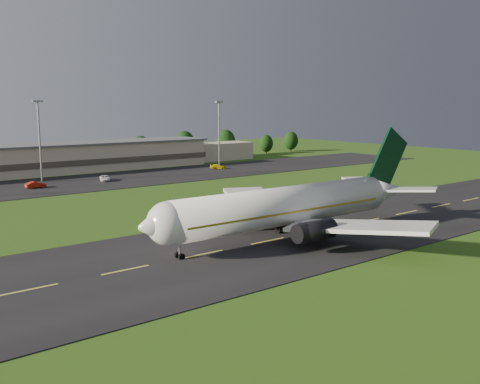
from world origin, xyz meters
TOP-DOWN VIEW (x-y plane):
  - ground at (0.00, 0.00)m, footprint 360.00×360.00m
  - taxiway at (0.00, 0.00)m, footprint 220.00×30.00m
  - apron at (0.00, 72.00)m, footprint 260.00×30.00m
  - airliner at (14.90, -0.01)m, footprint 51.25×42.18m
  - terminal at (6.40, 96.18)m, footprint 145.00×16.00m
  - light_mast_centre at (5.00, 80.00)m, footprint 2.40×1.20m
  - light_mast_east at (60.00, 80.00)m, footprint 2.40×1.20m
  - tree_line at (32.62, 106.44)m, footprint 197.59×9.89m
  - service_vehicle_b at (0.41, 70.25)m, footprint 4.68×1.91m
  - service_vehicle_c at (18.02, 71.33)m, footprint 3.93×5.58m
  - service_vehicle_d at (55.70, 74.72)m, footprint 5.13×4.24m

SIDE VIEW (x-z plane):
  - ground at x=0.00m, z-range 0.00..0.00m
  - taxiway at x=0.00m, z-range 0.00..0.10m
  - apron at x=0.00m, z-range 0.00..0.10m
  - service_vehicle_d at x=55.70m, z-range 0.10..1.50m
  - service_vehicle_c at x=18.02m, z-range 0.10..1.51m
  - service_vehicle_b at x=0.41m, z-range 0.10..1.61m
  - terminal at x=6.40m, z-range -0.21..8.19m
  - airliner at x=14.90m, z-range -3.13..12.45m
  - tree_line at x=32.62m, z-range -0.08..9.96m
  - light_mast_centre at x=5.00m, z-range 2.56..22.91m
  - light_mast_east at x=60.00m, z-range 2.56..22.91m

